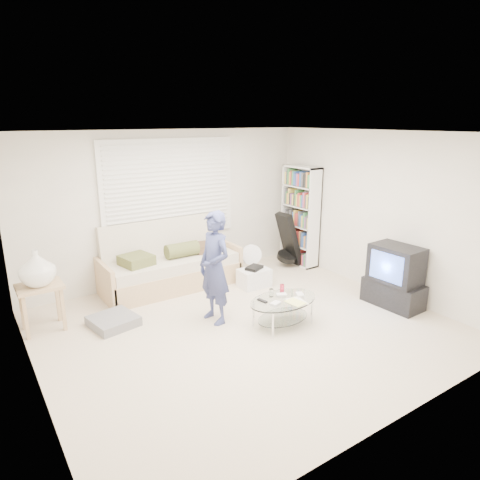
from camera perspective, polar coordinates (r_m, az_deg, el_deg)
ground at (r=5.76m, az=0.81°, el=-11.58°), size 5.00×5.00×0.00m
room_shell at (r=5.61m, az=-1.90°, el=5.31°), size 5.02×4.52×2.51m
window_blinds at (r=7.13m, az=-9.28°, el=6.72°), size 2.32×0.08×1.62m
futon_sofa at (r=7.04m, az=-9.29°, el=-3.42°), size 2.22×0.89×1.08m
grey_floor_pillow at (r=6.03m, az=-16.53°, el=-10.31°), size 0.64×0.64×0.12m
side_table at (r=5.96m, az=-25.41°, el=-3.82°), size 0.55×0.44×1.09m
bookshelf at (r=8.01m, az=8.03°, el=3.18°), size 0.29×0.77×1.84m
guitar_case at (r=7.93m, az=6.49°, el=-0.40°), size 0.43×0.38×0.99m
floor_fan at (r=7.36m, az=1.36°, el=-2.45°), size 0.37×0.24×0.59m
storage_bin at (r=7.03m, az=1.90°, el=-4.98°), size 0.50×0.36×0.35m
tv_unit at (r=6.62m, az=19.92°, el=-4.66°), size 0.49×0.85×0.91m
coffee_table at (r=5.73m, az=5.79°, el=-8.51°), size 1.02×0.67×0.49m
standing_person at (r=5.66m, az=-3.41°, el=-3.71°), size 0.41×0.59×1.52m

